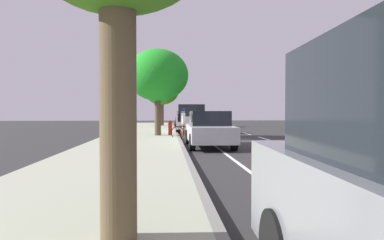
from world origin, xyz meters
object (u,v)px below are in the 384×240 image
at_px(bicycle_at_curb, 187,132).
at_px(parked_pickup_white_second, 191,120).
at_px(street_tree_mid_block, 158,75).
at_px(fire_hydrant, 170,128).
at_px(parked_sedan_red_nearest, 186,119).
at_px(street_tree_near_cyclist, 161,91).
at_px(cyclist_with_backpack, 183,120).
at_px(parked_sedan_silver_mid, 209,129).

bearing_deg(bicycle_at_curb, parked_pickup_white_second, -96.18).
relative_size(street_tree_mid_block, fire_hydrant, 5.79).
bearing_deg(parked_sedan_red_nearest, fire_hydrant, 82.59).
xyz_separation_m(street_tree_near_cyclist, street_tree_mid_block, (-0.00, 13.49, 0.18)).
bearing_deg(cyclist_with_backpack, bicycle_at_curb, 116.45).
distance_m(cyclist_with_backpack, street_tree_near_cyclist, 14.55).
distance_m(parked_sedan_red_nearest, street_tree_near_cyclist, 3.75).
xyz_separation_m(cyclist_with_backpack, street_tree_near_cyclist, (1.37, -14.30, 2.31)).
distance_m(parked_sedan_silver_mid, cyclist_with_backpack, 4.67).
xyz_separation_m(parked_sedan_red_nearest, street_tree_mid_block, (2.23, 11.95, 2.77)).
xyz_separation_m(parked_sedan_silver_mid, street_tree_mid_block, (2.30, -5.37, 2.77)).
height_order(parked_sedan_silver_mid, cyclist_with_backpack, cyclist_with_backpack).
xyz_separation_m(street_tree_near_cyclist, fire_hydrant, (-0.70, 13.30, -2.78)).
xyz_separation_m(cyclist_with_backpack, street_tree_mid_block, (1.37, -0.81, 2.49)).
bearing_deg(cyclist_with_backpack, parked_pickup_white_second, -99.08).
bearing_deg(parked_pickup_white_second, street_tree_mid_block, 63.80).
height_order(parked_sedan_silver_mid, street_tree_near_cyclist, street_tree_near_cyclist).
height_order(cyclist_with_backpack, fire_hydrant, cyclist_with_backpack).
relative_size(bicycle_at_curb, cyclist_with_backpack, 1.03).
relative_size(bicycle_at_curb, fire_hydrant, 2.08).
bearing_deg(fire_hydrant, street_tree_mid_block, 15.00).
relative_size(parked_pickup_white_second, street_tree_near_cyclist, 1.20).
bearing_deg(bicycle_at_curb, street_tree_mid_block, -38.32).
distance_m(parked_sedan_red_nearest, bicycle_at_curb, 13.23).
bearing_deg(parked_sedan_silver_mid, parked_pickup_white_second, -89.54).
height_order(parked_sedan_red_nearest, fire_hydrant, parked_sedan_red_nearest).
relative_size(cyclist_with_backpack, fire_hydrant, 2.03).
bearing_deg(bicycle_at_curb, parked_sedan_silver_mid, 99.72).
bearing_deg(parked_pickup_white_second, bicycle_at_curb, 83.82).
distance_m(cyclist_with_backpack, fire_hydrant, 1.29).
relative_size(parked_pickup_white_second, cyclist_with_backpack, 3.18).
distance_m(parked_pickup_white_second, street_tree_near_cyclist, 9.57).
distance_m(parked_sedan_silver_mid, fire_hydrant, 5.79).
xyz_separation_m(bicycle_at_curb, street_tree_near_cyclist, (1.59, -14.75, 2.97)).
xyz_separation_m(parked_sedan_red_nearest, parked_sedan_silver_mid, (-0.07, 17.32, 0.00)).
bearing_deg(fire_hydrant, bicycle_at_curb, 121.74).
relative_size(parked_sedan_silver_mid, bicycle_at_curb, 2.52).
xyz_separation_m(parked_pickup_white_second, street_tree_near_cyclist, (2.22, -8.99, 2.44)).
relative_size(cyclist_with_backpack, street_tree_near_cyclist, 0.38).
bearing_deg(parked_pickup_white_second, street_tree_near_cyclist, -76.14).
height_order(parked_sedan_silver_mid, street_tree_mid_block, street_tree_mid_block).
height_order(bicycle_at_curb, cyclist_with_backpack, cyclist_with_backpack).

